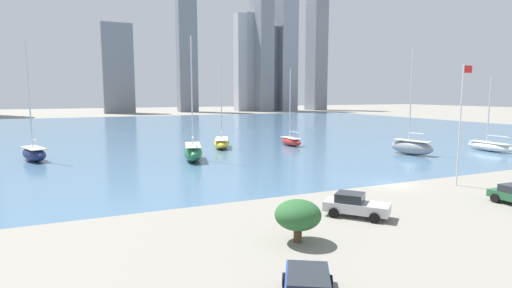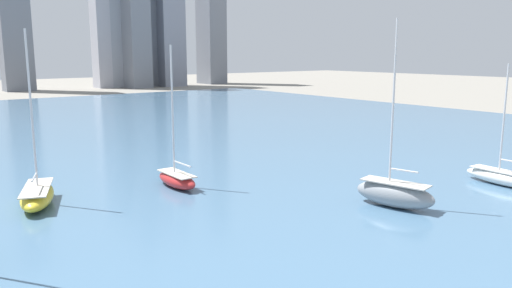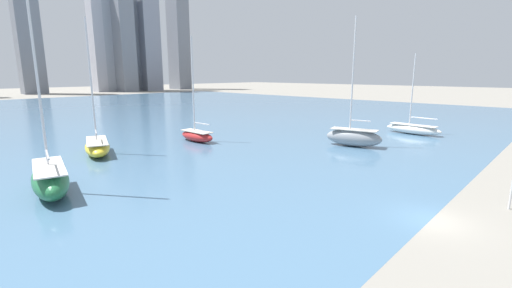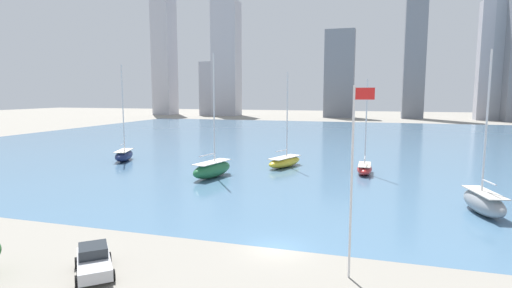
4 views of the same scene
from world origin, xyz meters
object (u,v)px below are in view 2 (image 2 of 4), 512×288
sailboat_yellow (37,195)px  sailboat_white (505,177)px  sailboat_gray (395,193)px  sailboat_red (177,178)px

sailboat_yellow → sailboat_white: 43.43m
sailboat_yellow → sailboat_white: size_ratio=1.25×
sailboat_white → sailboat_gray: bearing=175.3°
sailboat_gray → sailboat_yellow: (-23.65, 18.87, -0.29)m
sailboat_gray → sailboat_red: sailboat_gray is taller
sailboat_gray → sailboat_red: 20.28m
sailboat_gray → sailboat_yellow: 30.26m
sailboat_gray → sailboat_red: size_ratio=1.15×
sailboat_gray → sailboat_yellow: size_ratio=1.05×
sailboat_gray → sailboat_red: (-11.44, 16.75, -0.33)m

